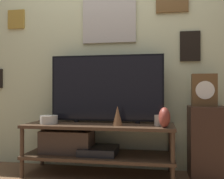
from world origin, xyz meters
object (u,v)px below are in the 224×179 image
television (106,88)px  vase_wide_bowl (49,120)px  vase_urn_stoneware (164,117)px  vase_slim_bronze (117,116)px  candle_jar (159,120)px  mantel_clock (204,90)px

television → vase_wide_bowl: size_ratio=6.67×
vase_urn_stoneware → vase_slim_bronze: 0.44m
vase_wide_bowl → candle_jar: bearing=1.8°
vase_slim_bronze → candle_jar: 0.40m
television → vase_urn_stoneware: 0.70m
television → vase_urn_stoneware: (0.58, -0.28, -0.27)m
television → vase_wide_bowl: (-0.55, -0.18, -0.32)m
television → mantel_clock: bearing=-2.7°
television → candle_jar: television is taller
vase_urn_stoneware → vase_wide_bowl: bearing=175.0°
television → mantel_clock: size_ratio=3.79×
mantel_clock → vase_slim_bronze: bearing=-168.9°
television → vase_slim_bronze: 0.37m
vase_urn_stoneware → vase_slim_bronze: bearing=170.2°
candle_jar → mantel_clock: 0.52m
vase_urn_stoneware → mantel_clock: mantel_clock is taller
television → mantel_clock: television is taller
television → candle_jar: 0.64m
vase_wide_bowl → candle_jar: (1.09, 0.03, 0.01)m
vase_wide_bowl → mantel_clock: size_ratio=0.57×
vase_urn_stoneware → mantel_clock: size_ratio=0.58×
television → vase_wide_bowl: television is taller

